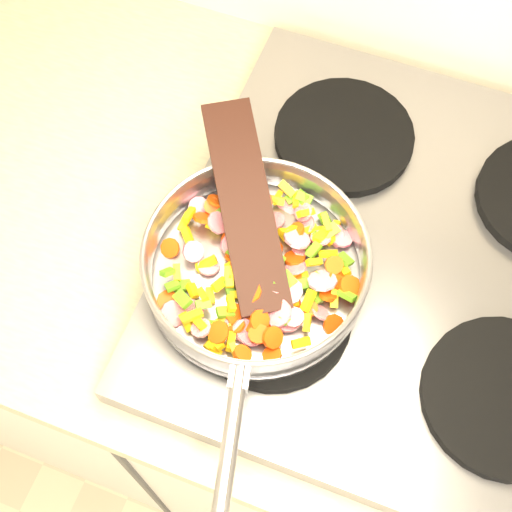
% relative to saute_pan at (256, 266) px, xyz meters
% --- Properties ---
extents(cooktop, '(0.60, 0.60, 0.04)m').
position_rel_saute_pan_xyz_m(cooktop, '(0.18, 0.10, -0.07)').
color(cooktop, '#939399').
rests_on(cooktop, counter_top).
extents(grate_fl, '(0.19, 0.19, 0.02)m').
position_rel_saute_pan_xyz_m(grate_fl, '(0.04, -0.04, -0.04)').
color(grate_fl, black).
rests_on(grate_fl, cooktop).
extents(grate_fr, '(0.19, 0.19, 0.02)m').
position_rel_saute_pan_xyz_m(grate_fr, '(0.32, -0.04, -0.04)').
color(grate_fr, black).
rests_on(grate_fr, cooktop).
extents(grate_bl, '(0.19, 0.19, 0.02)m').
position_rel_saute_pan_xyz_m(grate_bl, '(0.04, 0.24, -0.04)').
color(grate_bl, black).
rests_on(grate_bl, cooktop).
extents(saute_pan, '(0.31, 0.47, 0.06)m').
position_rel_saute_pan_xyz_m(saute_pan, '(0.00, 0.00, 0.00)').
color(saute_pan, '#9E9EA5').
rests_on(saute_pan, grate_fl).
extents(vegetable_heap, '(0.26, 0.24, 0.05)m').
position_rel_saute_pan_xyz_m(vegetable_heap, '(0.01, 0.01, -0.01)').
color(vegetable_heap, '#53961A').
rests_on(vegetable_heap, saute_pan).
extents(wooden_spatula, '(0.19, 0.26, 0.07)m').
position_rel_saute_pan_xyz_m(wooden_spatula, '(-0.04, 0.06, 0.02)').
color(wooden_spatula, black).
rests_on(wooden_spatula, saute_pan).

